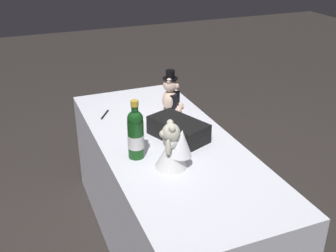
{
  "coord_description": "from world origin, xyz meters",
  "views": [
    {
      "loc": [
        -1.87,
        0.76,
        1.79
      ],
      "look_at": [
        0.0,
        0.0,
        0.81
      ],
      "focal_mm": 44.26,
      "sensor_mm": 36.0,
      "label": 1
    }
  ],
  "objects_px": {
    "signing_pen": "(104,115)",
    "gift_case_black": "(178,129)",
    "teddy_bear_bride": "(174,147)",
    "teddy_bear_groom": "(172,95)",
    "champagne_bottle": "(136,134)"
  },
  "relations": [
    {
      "from": "signing_pen",
      "to": "gift_case_black",
      "type": "height_order",
      "value": "gift_case_black"
    },
    {
      "from": "teddy_bear_bride",
      "to": "signing_pen",
      "type": "relative_size",
      "value": 1.93
    },
    {
      "from": "teddy_bear_groom",
      "to": "gift_case_black",
      "type": "height_order",
      "value": "teddy_bear_groom"
    },
    {
      "from": "champagne_bottle",
      "to": "teddy_bear_bride",
      "type": "bearing_deg",
      "value": -137.85
    },
    {
      "from": "teddy_bear_bride",
      "to": "champagne_bottle",
      "type": "xyz_separation_m",
      "value": [
        0.16,
        0.14,
        0.03
      ]
    },
    {
      "from": "teddy_bear_bride",
      "to": "signing_pen",
      "type": "xyz_separation_m",
      "value": [
        0.73,
        0.17,
        -0.1
      ]
    },
    {
      "from": "teddy_bear_groom",
      "to": "teddy_bear_bride",
      "type": "xyz_separation_m",
      "value": [
        -0.65,
        0.26,
        0.0
      ]
    },
    {
      "from": "teddy_bear_bride",
      "to": "gift_case_black",
      "type": "height_order",
      "value": "teddy_bear_bride"
    },
    {
      "from": "champagne_bottle",
      "to": "gift_case_black",
      "type": "xyz_separation_m",
      "value": [
        0.11,
        -0.28,
        -0.08
      ]
    },
    {
      "from": "gift_case_black",
      "to": "champagne_bottle",
      "type": "bearing_deg",
      "value": 111.81
    },
    {
      "from": "teddy_bear_groom",
      "to": "champagne_bottle",
      "type": "xyz_separation_m",
      "value": [
        -0.49,
        0.4,
        0.03
      ]
    },
    {
      "from": "teddy_bear_bride",
      "to": "gift_case_black",
      "type": "bearing_deg",
      "value": -27.67
    },
    {
      "from": "teddy_bear_groom",
      "to": "signing_pen",
      "type": "xyz_separation_m",
      "value": [
        0.08,
        0.43,
        -0.1
      ]
    },
    {
      "from": "teddy_bear_groom",
      "to": "champagne_bottle",
      "type": "distance_m",
      "value": 0.63
    },
    {
      "from": "champagne_bottle",
      "to": "signing_pen",
      "type": "bearing_deg",
      "value": 2.71
    }
  ]
}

